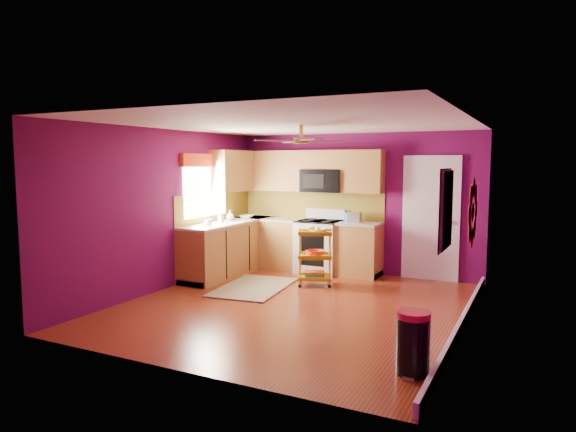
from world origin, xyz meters
The scene contains 18 objects.
ground centered at (0.00, 0.00, 0.00)m, with size 5.00×5.00×0.00m, color maroon.
room_envelope centered at (0.03, 0.00, 1.63)m, with size 4.54×5.04×2.52m.
lower_cabinets centered at (-1.35, 1.82, 0.43)m, with size 2.81×2.31×0.94m.
electric_range centered at (-0.55, 2.17, 0.48)m, with size 0.76×0.66×1.13m.
upper_cabinetry centered at (-1.24, 2.17, 1.80)m, with size 2.80×2.30×1.26m.
left_window centered at (-2.22, 1.05, 1.74)m, with size 0.08×1.35×1.08m.
panel_door centered at (1.35, 2.47, 1.02)m, with size 0.95×0.11×2.15m.
right_wall_art centered at (2.23, -0.34, 1.44)m, with size 0.04×2.74×1.04m.
ceiling_fan centered at (0.00, 0.20, 2.29)m, with size 1.01×1.01×0.26m.
shag_rug centered at (-1.02, 0.62, 0.01)m, with size 0.97×1.58×0.02m, color #312110.
rolling_cart centered at (-0.22, 1.23, 0.50)m, with size 0.64×0.57×0.97m.
trash_can centered at (1.99, -1.58, 0.30)m, with size 0.37×0.38×0.60m.
teal_kettle centered at (-0.02, 2.24, 1.02)m, with size 0.18×0.18×0.21m.
toaster centered at (0.10, 2.20, 1.03)m, with size 0.22×0.15×0.18m, color beige.
soap_bottle_a centered at (-2.02, 1.19, 1.03)m, with size 0.08×0.08×0.17m, color #EA3F72.
soap_bottle_b centered at (-2.01, 1.49, 1.03)m, with size 0.14×0.14×0.19m, color white.
counter_dish centered at (-1.92, 1.92, 0.97)m, with size 0.25×0.25×0.06m, color white.
counter_cup centered at (-1.96, 0.75, 0.99)m, with size 0.12×0.12×0.10m, color white.
Camera 1 is at (3.02, -6.26, 1.99)m, focal length 32.00 mm.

